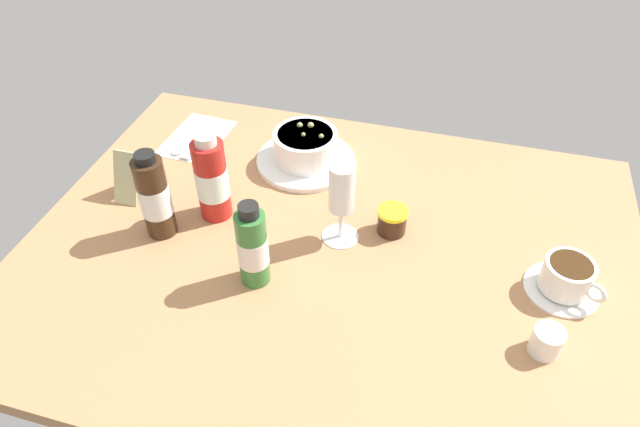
% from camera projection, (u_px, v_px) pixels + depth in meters
% --- Properties ---
extents(ground_plane, '(1.10, 0.84, 0.03)m').
position_uv_depth(ground_plane, '(330.00, 254.00, 1.03)').
color(ground_plane, '#A8754C').
extents(porridge_bowl, '(0.21, 0.21, 0.08)m').
position_uv_depth(porridge_bowl, '(305.00, 149.00, 1.19)').
color(porridge_bowl, white).
rests_on(porridge_bowl, ground_plane).
extents(cutlery_setting, '(0.13, 0.18, 0.01)m').
position_uv_depth(cutlery_setting, '(195.00, 138.00, 1.28)').
color(cutlery_setting, white).
rests_on(cutlery_setting, ground_plane).
extents(coffee_cup, '(0.12, 0.12, 0.06)m').
position_uv_depth(coffee_cup, '(566.00, 278.00, 0.93)').
color(coffee_cup, white).
rests_on(coffee_cup, ground_plane).
extents(creamer_jug, '(0.05, 0.05, 0.05)m').
position_uv_depth(creamer_jug, '(547.00, 341.00, 0.84)').
color(creamer_jug, white).
rests_on(creamer_jug, ground_plane).
extents(wine_glass, '(0.07, 0.07, 0.16)m').
position_uv_depth(wine_glass, '(342.00, 193.00, 0.97)').
color(wine_glass, white).
rests_on(wine_glass, ground_plane).
extents(jam_jar, '(0.06, 0.06, 0.05)m').
position_uv_depth(jam_jar, '(392.00, 221.00, 1.04)').
color(jam_jar, '#362115').
rests_on(jam_jar, ground_plane).
extents(sauce_bottle_green, '(0.05, 0.05, 0.16)m').
position_uv_depth(sauce_bottle_green, '(253.00, 247.00, 0.92)').
color(sauce_bottle_green, '#337233').
rests_on(sauce_bottle_green, ground_plane).
extents(sauce_bottle_red, '(0.06, 0.06, 0.18)m').
position_uv_depth(sauce_bottle_red, '(212.00, 179.00, 1.04)').
color(sauce_bottle_red, '#B21E19').
rests_on(sauce_bottle_red, ground_plane).
extents(sauce_bottle_brown, '(0.06, 0.06, 0.18)m').
position_uv_depth(sauce_bottle_brown, '(155.00, 197.00, 1.00)').
color(sauce_bottle_brown, '#382314').
rests_on(sauce_bottle_brown, ground_plane).
extents(menu_card, '(0.05, 0.08, 0.10)m').
position_uv_depth(menu_card, '(131.00, 172.00, 1.10)').
color(menu_card, '#B2B282').
rests_on(menu_card, ground_plane).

